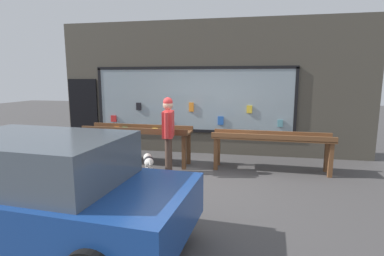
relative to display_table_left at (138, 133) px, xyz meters
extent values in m
plane|color=#474444|center=(1.61, -0.98, -0.77)|extent=(40.00, 40.00, 0.00)
cube|color=#4C473D|center=(1.61, 1.42, 1.08)|extent=(8.65, 0.20, 3.69)
cube|color=#8C9EA8|center=(1.13, 1.29, 0.76)|extent=(5.54, 0.03, 1.75)
cube|color=black|center=(1.13, 1.29, 1.64)|extent=(5.62, 0.06, 0.08)
cube|color=black|center=(1.13, 1.29, -0.12)|extent=(5.62, 0.06, 0.08)
cube|color=black|center=(-1.64, 1.29, 0.76)|extent=(0.08, 0.06, 1.75)
cube|color=black|center=(3.90, 1.29, 0.76)|extent=(0.08, 0.06, 1.75)
cube|color=red|center=(-1.23, 1.25, 0.17)|extent=(0.17, 0.03, 0.19)
cube|color=black|center=(-0.44, 1.25, 0.55)|extent=(0.14, 0.03, 0.22)
cube|color=silver|center=(0.36, 1.25, 0.18)|extent=(0.15, 0.03, 0.19)
cube|color=orange|center=(1.11, 1.25, 0.56)|extent=(0.13, 0.03, 0.26)
cube|color=#2659B2|center=(1.94, 1.25, 0.20)|extent=(0.16, 0.03, 0.23)
cube|color=yellow|center=(2.71, 1.25, 0.52)|extent=(0.15, 0.03, 0.21)
cube|color=#5999A5|center=(3.53, 1.25, 0.17)|extent=(0.13, 0.03, 0.19)
cube|color=black|center=(-2.21, 1.29, 0.28)|extent=(0.90, 0.04, 2.10)
cube|color=brown|center=(-1.26, -0.19, -0.36)|extent=(0.09, 0.09, 0.81)
cube|color=brown|center=(1.23, -0.27, -0.36)|extent=(0.09, 0.09, 0.81)
cube|color=brown|center=(-1.24, 0.27, -0.36)|extent=(0.09, 0.09, 0.81)
cube|color=brown|center=(1.25, 0.19, -0.36)|extent=(0.09, 0.09, 0.81)
cube|color=brown|center=(0.00, 0.00, 0.06)|extent=(2.71, 0.71, 0.04)
cube|color=brown|center=(-0.01, -0.28, 0.12)|extent=(2.69, 0.15, 0.12)
cube|color=brown|center=(0.01, 0.28, 0.12)|extent=(2.69, 0.15, 0.12)
cube|color=black|center=(-1.19, 0.07, 0.10)|extent=(0.15, 0.23, 0.03)
cube|color=orange|center=(-0.97, -0.14, 0.09)|extent=(0.14, 0.23, 0.02)
cube|color=orange|center=(-0.67, 0.20, 0.09)|extent=(0.15, 0.19, 0.02)
cube|color=#338C4C|center=(-0.43, 0.12, 0.10)|extent=(0.18, 0.21, 0.03)
cube|color=yellow|center=(-0.14, 0.06, 0.09)|extent=(0.19, 0.22, 0.02)
cube|color=red|center=(0.14, -0.08, 0.09)|extent=(0.15, 0.22, 0.02)
cube|color=yellow|center=(0.38, 0.13, 0.10)|extent=(0.18, 0.22, 0.03)
cube|color=#338C4C|center=(0.66, -0.06, 0.09)|extent=(0.22, 0.26, 0.02)
cube|color=yellow|center=(0.94, -0.09, 0.10)|extent=(0.15, 0.23, 0.03)
cube|color=#2659B2|center=(1.20, -0.20, 0.10)|extent=(0.18, 0.22, 0.03)
cube|color=brown|center=(1.97, -0.16, -0.39)|extent=(0.09, 0.09, 0.75)
cube|color=brown|center=(4.46, -0.24, -0.39)|extent=(0.09, 0.09, 0.75)
cube|color=brown|center=(1.99, 0.24, -0.39)|extent=(0.09, 0.09, 0.75)
cube|color=brown|center=(4.48, 0.16, -0.39)|extent=(0.09, 0.09, 0.75)
cube|color=brown|center=(3.22, 0.00, 0.00)|extent=(2.71, 0.66, 0.04)
cube|color=brown|center=(3.22, -0.25, 0.06)|extent=(2.69, 0.15, 0.12)
cube|color=brown|center=(3.23, 0.25, 0.06)|extent=(2.69, 0.15, 0.12)
cube|color=red|center=(2.05, -0.10, 0.03)|extent=(0.15, 0.22, 0.02)
cube|color=orange|center=(2.38, -0.13, 0.03)|extent=(0.20, 0.25, 0.02)
cube|color=silver|center=(2.71, 0.08, 0.04)|extent=(0.15, 0.20, 0.03)
cube|color=#2659B2|center=(3.02, 0.02, 0.03)|extent=(0.18, 0.23, 0.02)
cube|color=black|center=(3.42, -0.04, 0.03)|extent=(0.16, 0.22, 0.02)
cube|color=orange|center=(3.70, -0.02, 0.03)|extent=(0.18, 0.23, 0.02)
cube|color=black|center=(4.05, -0.01, 0.03)|extent=(0.13, 0.19, 0.03)
cube|color=black|center=(4.42, -0.17, 0.03)|extent=(0.15, 0.23, 0.02)
cylinder|color=#4C382D|center=(0.96, -0.68, -0.36)|extent=(0.14, 0.14, 0.82)
cylinder|color=#4C382D|center=(0.94, -0.52, -0.36)|extent=(0.14, 0.14, 0.82)
cube|color=red|center=(0.95, -0.60, 0.34)|extent=(0.28, 0.49, 0.58)
cylinder|color=red|center=(0.99, -0.89, 0.36)|extent=(0.09, 0.09, 0.55)
cylinder|color=red|center=(0.91, -0.31, 0.36)|extent=(0.09, 0.09, 0.55)
sphere|color=tan|center=(0.95, -0.60, 0.77)|extent=(0.22, 0.22, 0.22)
sphere|color=red|center=(0.95, -0.60, 0.83)|extent=(0.21, 0.21, 0.21)
ellipsoid|color=white|center=(0.56, -0.83, -0.47)|extent=(0.33, 0.38, 0.21)
ellipsoid|color=black|center=(0.56, -0.83, -0.46)|extent=(0.28, 0.27, 0.22)
sphere|color=white|center=(0.47, -0.65, -0.43)|extent=(0.19, 0.19, 0.19)
cylinder|color=white|center=(0.65, -1.01, -0.44)|extent=(0.07, 0.10, 0.12)
cylinder|color=white|center=(0.57, -0.72, -0.67)|extent=(0.04, 0.04, 0.20)
cylinder|color=white|center=(0.47, -0.77, -0.67)|extent=(0.04, 0.04, 0.20)
cylinder|color=white|center=(0.65, -0.90, -0.67)|extent=(0.04, 0.04, 0.20)
cylinder|color=white|center=(0.56, -0.94, -0.67)|extent=(0.04, 0.04, 0.20)
cube|color=navy|center=(0.11, -3.74, -0.20)|extent=(4.04, 1.94, 0.55)
cube|color=#4C5660|center=(0.11, -3.74, 0.36)|extent=(2.30, 1.62, 0.56)
cylinder|color=black|center=(1.46, -3.01, -0.47)|extent=(0.61, 0.22, 0.60)
cylinder|color=black|center=(-1.12, -2.82, -0.47)|extent=(0.61, 0.22, 0.60)
camera|label=1|loc=(2.71, -6.93, 1.34)|focal=28.00mm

